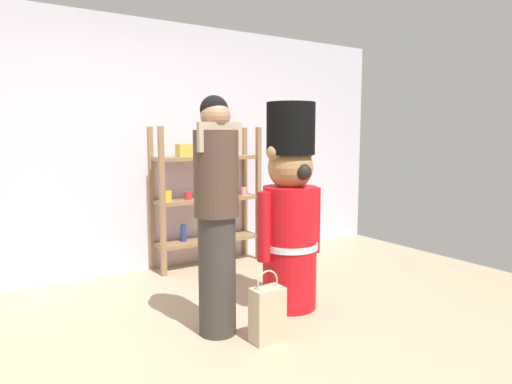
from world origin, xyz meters
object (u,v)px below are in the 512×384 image
merchandise_shelf (207,195)px  teddy_bear_guard (290,212)px  person_shopper (216,212)px  shopping_bag (267,314)px

merchandise_shelf → teddy_bear_guard: size_ratio=0.90×
merchandise_shelf → teddy_bear_guard: bearing=-90.6°
person_shopper → merchandise_shelf: bearing=65.1°
merchandise_shelf → teddy_bear_guard: 1.51m
teddy_bear_guard → person_shopper: person_shopper is taller
merchandise_shelf → person_shopper: 1.81m
shopping_bag → person_shopper: bearing=126.1°
teddy_bear_guard → shopping_bag: 0.91m
teddy_bear_guard → person_shopper: bearing=-170.5°
teddy_bear_guard → shopping_bag: size_ratio=3.30×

